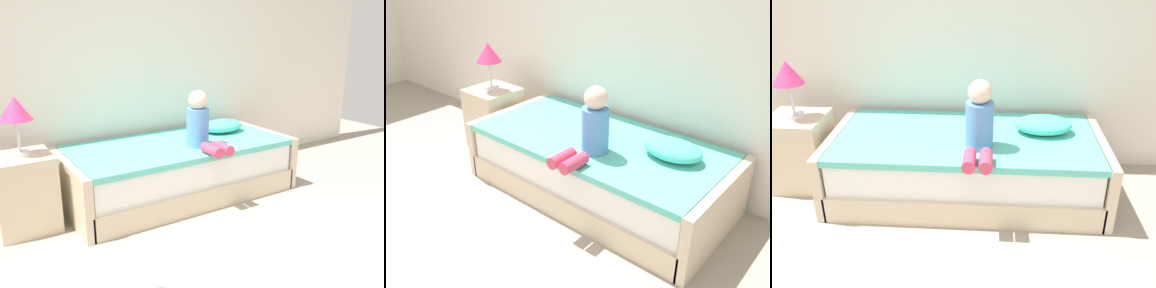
% 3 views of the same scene
% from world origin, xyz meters
% --- Properties ---
extents(wall_rear, '(7.20, 0.10, 2.90)m').
position_xyz_m(wall_rear, '(0.00, 2.60, 1.45)').
color(wall_rear, silver).
rests_on(wall_rear, ground).
extents(bed, '(2.11, 1.00, 0.50)m').
position_xyz_m(bed, '(0.56, 2.00, 0.25)').
color(bed, beige).
rests_on(bed, ground).
extents(nightstand, '(0.44, 0.44, 0.60)m').
position_xyz_m(nightstand, '(-0.79, 2.04, 0.30)').
color(nightstand, beige).
rests_on(nightstand, ground).
extents(table_lamp, '(0.24, 0.24, 0.45)m').
position_xyz_m(table_lamp, '(-0.79, 2.04, 0.94)').
color(table_lamp, silver).
rests_on(table_lamp, nightstand).
extents(child_figure, '(0.20, 0.51, 0.50)m').
position_xyz_m(child_figure, '(0.66, 1.77, 0.70)').
color(child_figure, '#598CD1').
rests_on(child_figure, bed).
extents(pillow, '(0.44, 0.30, 0.13)m').
position_xyz_m(pillow, '(1.15, 2.10, 0.56)').
color(pillow, '#4CCCBC').
rests_on(pillow, bed).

